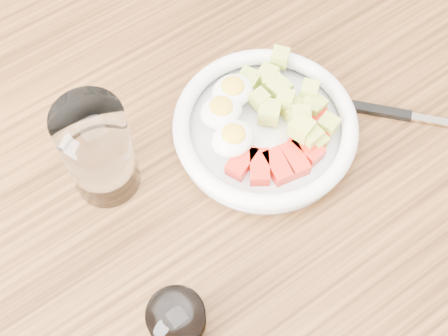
{
  "coord_description": "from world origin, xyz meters",
  "views": [
    {
      "loc": [
        -0.21,
        -0.28,
        1.48
      ],
      "look_at": [
        -0.01,
        0.01,
        0.8
      ],
      "focal_mm": 50.0,
      "sensor_mm": 36.0,
      "label": 1
    }
  ],
  "objects": [
    {
      "name": "dining_table",
      "position": [
        0.0,
        0.0,
        0.67
      ],
      "size": [
        1.5,
        0.9,
        0.77
      ],
      "color": "brown",
      "rests_on": "ground"
    },
    {
      "name": "water_glass",
      "position": [
        -0.13,
        0.09,
        0.84
      ],
      "size": [
        0.08,
        0.08,
        0.15
      ],
      "primitive_type": "cylinder",
      "color": "white",
      "rests_on": "dining_table"
    },
    {
      "name": "bowl",
      "position": [
        0.07,
        0.03,
        0.79
      ],
      "size": [
        0.24,
        0.24,
        0.06
      ],
      "color": "white",
      "rests_on": "dining_table"
    },
    {
      "name": "fork",
      "position": [
        0.23,
        -0.04,
        0.77
      ],
      "size": [
        0.15,
        0.16,
        0.01
      ],
      "color": "black",
      "rests_on": "dining_table"
    },
    {
      "name": "ground",
      "position": [
        0.0,
        0.0,
        0.0
      ],
      "size": [
        4.0,
        4.0,
        0.0
      ],
      "primitive_type": "plane",
      "color": "brown",
      "rests_on": "ground"
    },
    {
      "name": "coffee_glass",
      "position": [
        -0.16,
        -0.12,
        0.81
      ],
      "size": [
        0.06,
        0.06,
        0.07
      ],
      "color": "white",
      "rests_on": "dining_table"
    }
  ]
}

